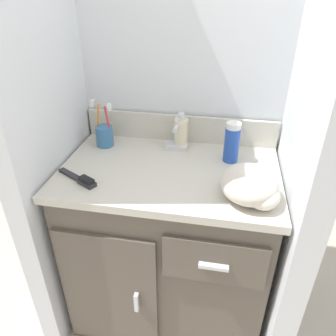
{
  "coord_description": "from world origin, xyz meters",
  "views": [
    {
      "loc": [
        0.19,
        -1.05,
        1.42
      ],
      "look_at": [
        0.0,
        -0.03,
        0.8
      ],
      "focal_mm": 35.0,
      "sensor_mm": 36.0,
      "label": 1
    }
  ],
  "objects_px": {
    "soap_dispenser": "(181,133)",
    "hand_towel": "(252,186)",
    "shaving_cream_can": "(232,142)",
    "toothbrush_cup": "(104,135)",
    "hairbrush": "(81,179)"
  },
  "relations": [
    {
      "from": "hairbrush",
      "to": "hand_towel",
      "type": "height_order",
      "value": "hand_towel"
    },
    {
      "from": "toothbrush_cup",
      "to": "hand_towel",
      "type": "distance_m",
      "value": 0.67
    },
    {
      "from": "hairbrush",
      "to": "soap_dispenser",
      "type": "bearing_deg",
      "value": 76.08
    },
    {
      "from": "hand_towel",
      "to": "toothbrush_cup",
      "type": "bearing_deg",
      "value": 154.73
    },
    {
      "from": "toothbrush_cup",
      "to": "soap_dispenser",
      "type": "relative_size",
      "value": 1.26
    },
    {
      "from": "soap_dispenser",
      "to": "hand_towel",
      "type": "xyz_separation_m",
      "value": [
        0.28,
        -0.33,
        -0.02
      ]
    },
    {
      "from": "shaving_cream_can",
      "to": "hand_towel",
      "type": "height_order",
      "value": "shaving_cream_can"
    },
    {
      "from": "soap_dispenser",
      "to": "hand_towel",
      "type": "distance_m",
      "value": 0.43
    },
    {
      "from": "shaving_cream_can",
      "to": "hand_towel",
      "type": "distance_m",
      "value": 0.26
    },
    {
      "from": "soap_dispenser",
      "to": "hand_towel",
      "type": "relative_size",
      "value": 0.77
    },
    {
      "from": "shaving_cream_can",
      "to": "hairbrush",
      "type": "xyz_separation_m",
      "value": [
        -0.52,
        -0.26,
        -0.07
      ]
    },
    {
      "from": "shaving_cream_can",
      "to": "hand_towel",
      "type": "relative_size",
      "value": 0.78
    },
    {
      "from": "soap_dispenser",
      "to": "shaving_cream_can",
      "type": "xyz_separation_m",
      "value": [
        0.21,
        -0.08,
        0.01
      ]
    },
    {
      "from": "soap_dispenser",
      "to": "hand_towel",
      "type": "height_order",
      "value": "soap_dispenser"
    },
    {
      "from": "toothbrush_cup",
      "to": "hairbrush",
      "type": "relative_size",
      "value": 1.13
    }
  ]
}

